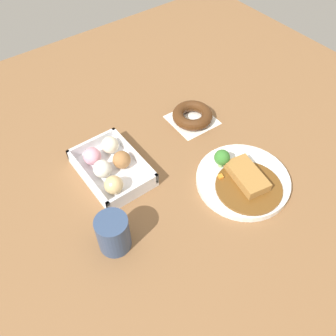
# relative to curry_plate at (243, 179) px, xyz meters

# --- Properties ---
(ground_plane) EXTENTS (1.60, 1.60, 0.00)m
(ground_plane) POSITION_rel_curry_plate_xyz_m (-0.11, -0.10, -0.02)
(ground_plane) COLOR brown
(curry_plate) EXTENTS (0.24, 0.24, 0.07)m
(curry_plate) POSITION_rel_curry_plate_xyz_m (0.00, 0.00, 0.00)
(curry_plate) COLOR white
(curry_plate) RESTS_ON ground_plane
(donut_box) EXTENTS (0.21, 0.15, 0.06)m
(donut_box) POSITION_rel_curry_plate_xyz_m (-0.23, -0.25, 0.01)
(donut_box) COLOR white
(donut_box) RESTS_ON ground_plane
(chocolate_ring_donut) EXTENTS (0.13, 0.13, 0.04)m
(chocolate_ring_donut) POSITION_rel_curry_plate_xyz_m (-0.26, 0.05, 0.00)
(chocolate_ring_donut) COLOR white
(chocolate_ring_donut) RESTS_ON ground_plane
(coffee_mug) EXTENTS (0.07, 0.07, 0.09)m
(coffee_mug) POSITION_rel_curry_plate_xyz_m (-0.05, -0.35, 0.03)
(coffee_mug) COLOR #33476B
(coffee_mug) RESTS_ON ground_plane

